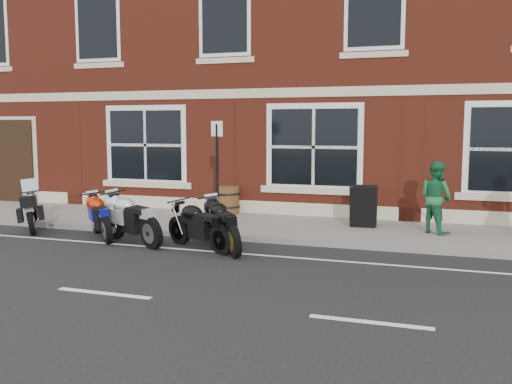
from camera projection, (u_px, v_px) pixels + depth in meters
ground at (189, 252)px, 11.46m from camera, size 80.00×80.00×0.00m
sidewalk at (241, 225)px, 14.27m from camera, size 30.00×3.00×0.12m
kerb at (216, 236)px, 12.79m from camera, size 30.00×0.16×0.12m
pub_building at (312, 29)px, 20.64m from camera, size 24.00×12.00×12.00m
moto_touring_silver at (34, 210)px, 13.87m from camera, size 1.22×1.53×1.21m
moto_sport_red at (102, 215)px, 12.87m from camera, size 1.48×1.53×0.90m
moto_sport_black at (224, 223)px, 11.65m from camera, size 1.40×1.77×0.96m
moto_sport_silver at (132, 217)px, 12.31m from camera, size 1.99×1.19×0.99m
moto_naked_black at (199, 224)px, 11.72m from camera, size 1.84×1.05×0.91m
pedestrian_right at (436, 197)px, 12.78m from camera, size 1.00×0.97×1.62m
a_board_sign at (363, 206)px, 13.54m from camera, size 0.62×0.43×1.00m
barrel_planter at (228, 200)px, 15.72m from camera, size 0.68×0.68×0.75m
parking_sign at (217, 166)px, 13.44m from camera, size 0.34×0.15×2.52m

